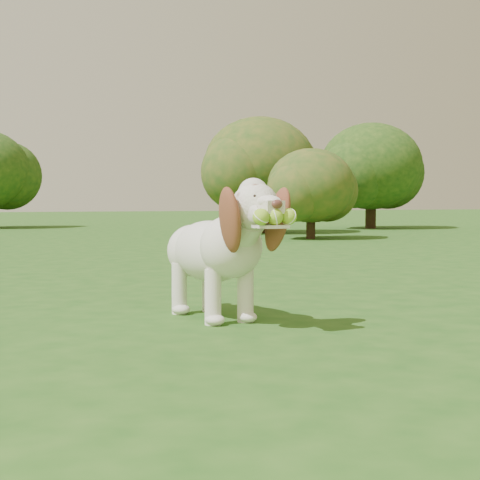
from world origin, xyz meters
name	(u,v)px	position (x,y,z in m)	size (l,w,h in m)	color
ground	(163,344)	(0.00, 0.00, 0.00)	(80.00, 80.00, 0.00)	#1F4E16
dog	(219,246)	(0.45, 0.46, 0.37)	(0.39, 1.07, 0.69)	white
shrub_h	(371,166)	(8.31, 10.52, 1.35)	(2.22, 2.22, 2.30)	#382314
shrub_d	(311,186)	(4.86, 7.16, 0.84)	(1.37, 1.37, 1.42)	#382314
shrub_f	(260,165)	(5.06, 9.41, 1.27)	(2.08, 2.08, 2.16)	#382314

